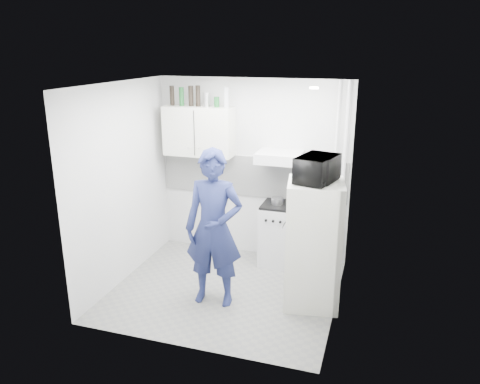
% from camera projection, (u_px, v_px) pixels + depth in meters
% --- Properties ---
extents(floor, '(2.80, 2.80, 0.00)m').
position_uv_depth(floor, '(225.00, 290.00, 6.03)').
color(floor, slate).
rests_on(floor, ground).
extents(ceiling, '(2.80, 2.80, 0.00)m').
position_uv_depth(ceiling, '(223.00, 84.00, 5.26)').
color(ceiling, white).
rests_on(ceiling, wall_back).
extents(wall_back, '(2.80, 0.00, 2.80)m').
position_uv_depth(wall_back, '(253.00, 169.00, 6.78)').
color(wall_back, silver).
rests_on(wall_back, floor).
extents(wall_left, '(0.00, 2.60, 2.60)m').
position_uv_depth(wall_left, '(122.00, 184.00, 6.05)').
color(wall_left, silver).
rests_on(wall_left, floor).
extents(wall_right, '(0.00, 2.60, 2.60)m').
position_uv_depth(wall_right, '(342.00, 206.00, 5.24)').
color(wall_right, silver).
rests_on(wall_right, floor).
extents(person, '(0.73, 0.51, 1.91)m').
position_uv_depth(person, '(214.00, 229.00, 5.51)').
color(person, navy).
rests_on(person, floor).
extents(stove, '(0.55, 0.55, 0.87)m').
position_uv_depth(stove, '(281.00, 235.00, 6.67)').
color(stove, silver).
rests_on(stove, floor).
extents(fridge, '(0.73, 0.73, 1.54)m').
position_uv_depth(fridge, '(313.00, 244.00, 5.53)').
color(fridge, silver).
rests_on(fridge, floor).
extents(stove_top, '(0.52, 0.52, 0.03)m').
position_uv_depth(stove_top, '(282.00, 205.00, 6.53)').
color(stove_top, black).
rests_on(stove_top, stove).
extents(saucepan, '(0.17, 0.17, 0.09)m').
position_uv_depth(saucepan, '(277.00, 201.00, 6.51)').
color(saucepan, silver).
rests_on(saucepan, stove_top).
extents(microwave, '(0.62, 0.49, 0.30)m').
position_uv_depth(microwave, '(317.00, 169.00, 5.25)').
color(microwave, black).
rests_on(microwave, fridge).
extents(bottle_a, '(0.06, 0.06, 0.28)m').
position_uv_depth(bottle_a, '(172.00, 96.00, 6.64)').
color(bottle_a, black).
rests_on(bottle_a, upper_cabinet).
extents(bottle_b, '(0.07, 0.07, 0.26)m').
position_uv_depth(bottle_b, '(182.00, 96.00, 6.60)').
color(bottle_b, '#144C1E').
rests_on(bottle_b, upper_cabinet).
extents(bottle_c, '(0.07, 0.07, 0.28)m').
position_uv_depth(bottle_c, '(191.00, 96.00, 6.56)').
color(bottle_c, black).
rests_on(bottle_c, upper_cabinet).
extents(bottle_d, '(0.07, 0.07, 0.29)m').
position_uv_depth(bottle_d, '(198.00, 96.00, 6.53)').
color(bottle_d, black).
rests_on(bottle_d, upper_cabinet).
extents(canister_a, '(0.08, 0.08, 0.20)m').
position_uv_depth(canister_a, '(207.00, 100.00, 6.50)').
color(canister_a, silver).
rests_on(canister_a, upper_cabinet).
extents(canister_b, '(0.08, 0.08, 0.14)m').
position_uv_depth(canister_b, '(217.00, 102.00, 6.47)').
color(canister_b, '#144C1E').
rests_on(canister_b, upper_cabinet).
extents(bottle_e, '(0.07, 0.07, 0.28)m').
position_uv_depth(bottle_e, '(226.00, 97.00, 6.41)').
color(bottle_e, '#B2B7BC').
rests_on(bottle_e, upper_cabinet).
extents(upper_cabinet, '(1.00, 0.35, 0.70)m').
position_uv_depth(upper_cabinet, '(199.00, 131.00, 6.67)').
color(upper_cabinet, silver).
rests_on(upper_cabinet, wall_back).
extents(range_hood, '(0.60, 0.50, 0.14)m').
position_uv_depth(range_hood, '(279.00, 157.00, 6.34)').
color(range_hood, silver).
rests_on(range_hood, wall_back).
extents(backsplash, '(2.74, 0.03, 0.60)m').
position_uv_depth(backsplash, '(252.00, 176.00, 6.80)').
color(backsplash, white).
rests_on(backsplash, wall_back).
extents(pipe_a, '(0.05, 0.05, 2.60)m').
position_uv_depth(pipe_a, '(343.00, 178.00, 6.33)').
color(pipe_a, silver).
rests_on(pipe_a, floor).
extents(pipe_b, '(0.04, 0.04, 2.60)m').
position_uv_depth(pipe_b, '(334.00, 177.00, 6.37)').
color(pipe_b, silver).
rests_on(pipe_b, floor).
extents(ceiling_spot_fixture, '(0.10, 0.10, 0.02)m').
position_uv_depth(ceiling_spot_fixture, '(314.00, 88.00, 5.16)').
color(ceiling_spot_fixture, white).
rests_on(ceiling_spot_fixture, ceiling).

